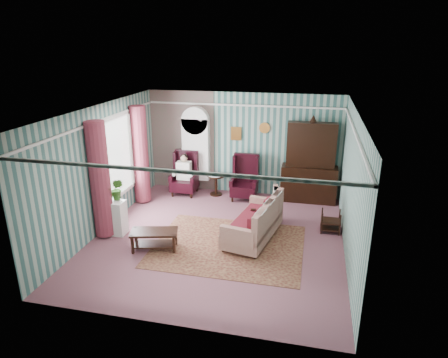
% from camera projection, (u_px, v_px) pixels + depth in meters
% --- Properties ---
extents(floor, '(6.00, 6.00, 0.00)m').
position_uv_depth(floor, '(218.00, 238.00, 9.04)').
color(floor, '#834C5A').
rests_on(floor, ground).
extents(room_shell, '(5.53, 6.02, 2.91)m').
position_uv_depth(room_shell, '(192.00, 149.00, 8.67)').
color(room_shell, '#36635D').
rests_on(room_shell, ground).
extents(bookcase, '(0.80, 0.28, 2.24)m').
position_uv_depth(bookcase, '(196.00, 154.00, 11.57)').
color(bookcase, silver).
rests_on(bookcase, floor).
extents(dresser_hutch, '(1.50, 0.56, 2.36)m').
position_uv_depth(dresser_hutch, '(310.00, 160.00, 10.75)').
color(dresser_hutch, black).
rests_on(dresser_hutch, floor).
extents(wingback_left, '(0.76, 0.80, 1.25)m').
position_uv_depth(wingback_left, '(184.00, 174.00, 11.43)').
color(wingback_left, black).
rests_on(wingback_left, floor).
extents(wingback_right, '(0.76, 0.80, 1.25)m').
position_uv_depth(wingback_right, '(244.00, 178.00, 11.06)').
color(wingback_right, black).
rests_on(wingback_right, floor).
extents(seated_woman, '(0.44, 0.40, 1.18)m').
position_uv_depth(seated_woman, '(184.00, 175.00, 11.44)').
color(seated_woman, silver).
rests_on(seated_woman, floor).
extents(round_side_table, '(0.50, 0.50, 0.60)m').
position_uv_depth(round_side_table, '(216.00, 185.00, 11.48)').
color(round_side_table, black).
rests_on(round_side_table, floor).
extents(nest_table, '(0.45, 0.38, 0.54)m').
position_uv_depth(nest_table, '(331.00, 221.00, 9.26)').
color(nest_table, black).
rests_on(nest_table, floor).
extents(plant_stand, '(0.55, 0.35, 0.80)m').
position_uv_depth(plant_stand, '(114.00, 217.00, 9.14)').
color(plant_stand, silver).
rests_on(plant_stand, floor).
extents(rug, '(3.20, 2.60, 0.01)m').
position_uv_depth(rug, '(228.00, 245.00, 8.70)').
color(rug, '#481818').
rests_on(rug, floor).
extents(sofa, '(1.24, 2.06, 0.97)m').
position_uv_depth(sofa, '(253.00, 218.00, 8.89)').
color(sofa, beige).
rests_on(sofa, floor).
extents(floral_armchair, '(0.95, 0.88, 0.95)m').
position_uv_depth(floral_armchair, '(264.00, 206.00, 9.56)').
color(floral_armchair, beige).
rests_on(floral_armchair, floor).
extents(coffee_table, '(1.07, 0.69, 0.43)m').
position_uv_depth(coffee_table, '(155.00, 240.00, 8.50)').
color(coffee_table, black).
rests_on(coffee_table, floor).
extents(potted_plant_a, '(0.37, 0.33, 0.38)m').
position_uv_depth(potted_plant_a, '(109.00, 195.00, 8.88)').
color(potted_plant_a, '#184E1C').
rests_on(potted_plant_a, plant_stand).
extents(potted_plant_b, '(0.30, 0.25, 0.51)m').
position_uv_depth(potted_plant_b, '(117.00, 189.00, 9.01)').
color(potted_plant_b, '#1B591C').
rests_on(potted_plant_b, plant_stand).
extents(potted_plant_c, '(0.28, 0.28, 0.44)m').
position_uv_depth(potted_plant_c, '(107.00, 191.00, 8.98)').
color(potted_plant_c, '#234A17').
rests_on(potted_plant_c, plant_stand).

